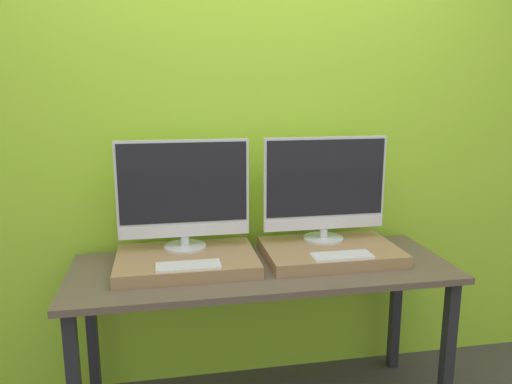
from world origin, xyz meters
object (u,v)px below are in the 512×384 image
(monitor_left, at_px, (184,193))
(keyboard_right, at_px, (342,255))
(keyboard_left, at_px, (188,266))
(monitor_right, at_px, (325,187))

(monitor_left, relative_size, keyboard_right, 2.24)
(monitor_left, bearing_deg, keyboard_left, -90.00)
(keyboard_left, distance_m, keyboard_right, 0.69)
(keyboard_right, bearing_deg, monitor_left, 159.00)
(keyboard_left, bearing_deg, monitor_right, 21.00)
(monitor_right, xyz_separation_m, keyboard_right, (0.00, -0.26, -0.26))
(monitor_right, bearing_deg, keyboard_right, -90.00)
(monitor_left, distance_m, monitor_right, 0.69)
(keyboard_left, xyz_separation_m, monitor_right, (0.69, 0.26, 0.26))
(monitor_right, relative_size, keyboard_right, 2.24)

